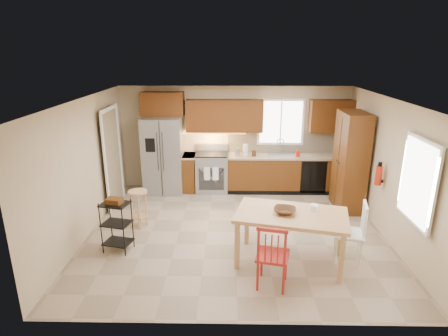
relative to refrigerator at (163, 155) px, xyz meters
The scene contains 33 objects.
floor 2.87m from the refrigerator, 51.34° to the right, with size 5.50×5.50×0.00m, color tan.
ceiling 3.15m from the refrigerator, 51.34° to the right, with size 5.50×5.00×0.02m, color silver.
wall_back 1.77m from the refrigerator, 12.44° to the left, with size 5.50×0.02×2.50m, color #CCB793.
wall_front 4.94m from the refrigerator, 69.82° to the right, with size 5.50×0.02×2.50m, color #CCB793.
wall_left 2.39m from the refrigerator, 116.29° to the right, with size 0.02×5.00×2.50m, color #CCB793.
wall_right 4.94m from the refrigerator, 25.53° to the right, with size 0.02×5.00×2.50m, color #CCB793.
refrigerator is the anchor object (origin of this frame).
range_stove 1.24m from the refrigerator, ahead, with size 0.76×0.63×0.92m, color gray.
base_cabinet_narrow 0.76m from the refrigerator, ahead, with size 0.30×0.60×0.90m, color #572E10.
base_cabinet_run 3.03m from the refrigerator, ahead, with size 2.92×0.60×0.90m, color #572E10.
dishwasher 3.59m from the refrigerator, ahead, with size 0.60×0.02×0.78m, color black.
backsplash 3.02m from the refrigerator, ahead, with size 2.92×0.03×0.55m, color beige.
upper_over_fridge 1.21m from the refrigerator, 90.00° to the left, with size 1.00×0.35×0.55m, color #56270E.
upper_left_block 1.73m from the refrigerator, ahead, with size 1.80×0.35×0.75m, color #56270E.
upper_right_block 4.06m from the refrigerator, ahead, with size 1.00×0.35×0.75m, color #56270E.
window_back 2.92m from the refrigerator, ahead, with size 1.12×0.04×1.12m, color white.
sink 2.80m from the refrigerator, ahead, with size 0.62×0.46×0.16m, color gray.
undercab_glow 1.27m from the refrigerator, ahead, with size 1.60×0.30×0.01m, color #FFBF66.
soap_bottle 3.18m from the refrigerator, ahead, with size 0.09×0.09×0.19m, color #B01E0C.
paper_towel 1.95m from the refrigerator, ahead, with size 0.12×0.12×0.28m, color white.
canister_steel 1.75m from the refrigerator, ahead, with size 0.11×0.11×0.18m, color gray.
canister_wood 2.15m from the refrigerator, ahead, with size 0.10×0.10×0.14m, color #482A13.
pantry 4.23m from the refrigerator, 12.62° to the right, with size 0.50×0.95×2.10m, color #572E10.
fire_extinguisher 4.76m from the refrigerator, 24.52° to the right, with size 0.12×0.12×0.36m, color #B01E0C.
window_right 5.50m from the refrigerator, 36.79° to the right, with size 0.04×1.02×1.32m, color white.
doorway 1.28m from the refrigerator, 139.62° to the right, with size 0.04×0.95×2.10m, color #8C7A59.
dining_table 4.08m from the refrigerator, 50.74° to the right, with size 1.73×0.97×0.84m, color tan, non-canonical shape.
chair_red 4.40m from the refrigerator, 59.69° to the right, with size 0.47×0.47×1.01m, color #A21F18, non-canonical shape.
chair_white 4.69m from the refrigerator, 41.29° to the right, with size 0.47×0.47×1.01m, color white, non-canonical shape.
table_bowl 3.98m from the refrigerator, 51.94° to the right, with size 0.35×0.35×0.09m, color #482A13.
table_jar 4.22m from the refrigerator, 45.83° to the right, with size 0.14×0.14×0.16m, color white.
bar_stool 2.00m from the refrigerator, 95.27° to the right, with size 0.36×0.36×0.74m, color tan, non-canonical shape.
utility_cart 2.88m from the refrigerator, 96.68° to the right, with size 0.46×0.35×0.91m, color black, non-canonical shape.
Camera 1 is at (-0.11, -6.41, 3.33)m, focal length 30.00 mm.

